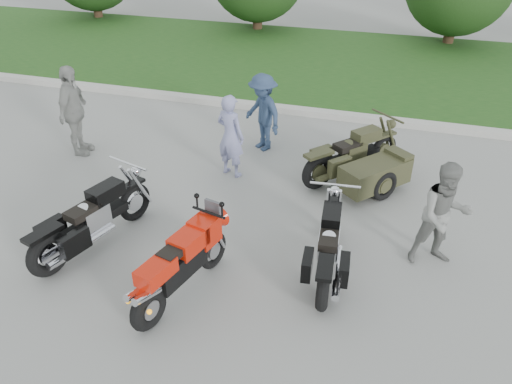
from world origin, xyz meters
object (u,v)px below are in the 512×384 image
(cruiser_sidecar, at_px, (364,167))
(person_denim, at_px, (263,113))
(person_stripe, at_px, (231,136))
(person_back, at_px, (74,111))
(cruiser_right, at_px, (328,249))
(cruiser_left, at_px, (89,223))
(sportbike_red, at_px, (180,264))
(person_grey, at_px, (444,215))

(cruiser_sidecar, xyz_separation_m, person_denim, (-2.24, 1.01, 0.40))
(person_stripe, height_order, person_back, person_back)
(cruiser_right, distance_m, cruiser_sidecar, 2.63)
(cruiser_left, relative_size, cruiser_right, 1.05)
(sportbike_red, relative_size, person_denim, 1.19)
(person_grey, bearing_deg, person_denim, 120.39)
(person_stripe, height_order, person_denim, person_denim)
(person_back, bearing_deg, person_stripe, -100.18)
(person_stripe, bearing_deg, person_denim, -83.04)
(cruiser_sidecar, distance_m, person_denim, 2.49)
(cruiser_sidecar, bearing_deg, person_grey, -15.09)
(sportbike_red, distance_m, person_denim, 4.70)
(person_stripe, xyz_separation_m, person_denim, (0.26, 1.26, 0.01))
(sportbike_red, xyz_separation_m, cruiser_left, (-1.78, 0.59, -0.09))
(cruiser_right, height_order, person_denim, person_denim)
(person_denim, bearing_deg, cruiser_left, -72.83)
(cruiser_left, bearing_deg, person_stripe, 82.33)
(person_denim, bearing_deg, person_stripe, -63.93)
(cruiser_sidecar, xyz_separation_m, person_back, (-5.85, -0.31, 0.51))
(cruiser_left, relative_size, person_stripe, 1.42)
(cruiser_sidecar, distance_m, person_grey, 2.32)
(cruiser_sidecar, distance_m, person_back, 5.88)
(cruiser_left, height_order, cruiser_sidecar, cruiser_left)
(sportbike_red, xyz_separation_m, person_back, (-3.84, 3.37, 0.38))
(sportbike_red, bearing_deg, cruiser_right, 44.51)
(sportbike_red, height_order, cruiser_left, sportbike_red)
(cruiser_left, xyz_separation_m, person_grey, (5.09, 1.21, 0.35))
(cruiser_left, height_order, person_grey, person_grey)
(person_grey, bearing_deg, person_stripe, 136.38)
(sportbike_red, xyz_separation_m, person_stripe, (-0.49, 3.43, 0.26))
(sportbike_red, relative_size, cruiser_right, 0.89)
(cruiser_right, distance_m, person_stripe, 3.33)
(sportbike_red, bearing_deg, person_denim, 107.10)
(sportbike_red, relative_size, person_stripe, 1.20)
(sportbike_red, height_order, person_grey, person_grey)
(sportbike_red, relative_size, person_grey, 1.19)
(person_stripe, bearing_deg, cruiser_left, 84.41)
(sportbike_red, xyz_separation_m, person_grey, (3.31, 1.80, 0.27))
(cruiser_right, bearing_deg, sportbike_red, -155.28)
(cruiser_right, xyz_separation_m, person_back, (-5.65, 2.31, 0.50))
(cruiser_sidecar, bearing_deg, cruiser_right, -54.17)
(cruiser_right, xyz_separation_m, person_grey, (1.50, 0.75, 0.39))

